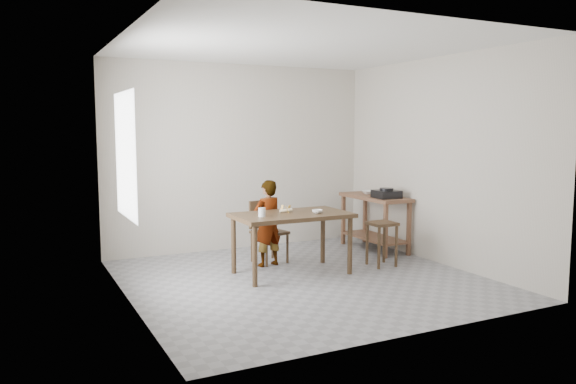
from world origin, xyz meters
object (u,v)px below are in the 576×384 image
dining_table (292,244)px  prep_counter (375,223)px  dining_chair (270,232)px  stool (382,244)px  child (268,223)px

dining_table → prep_counter: size_ratio=1.17×
prep_counter → dining_chair: (-1.72, -0.04, 0.01)m
prep_counter → stool: prep_counter is taller
dining_chair → stool: (1.22, -0.82, -0.12)m
child → dining_chair: bearing=-132.7°
dining_chair → child: bearing=-133.1°
child → dining_chair: child is taller
prep_counter → child: (-1.82, -0.20, 0.16)m
child → stool: size_ratio=1.95×
prep_counter → dining_chair: size_ratio=1.47×
dining_table → child: size_ratio=1.25×
child → prep_counter: bearing=175.9°
prep_counter → child: size_ratio=1.07×
child → dining_table: bearing=90.6°
dining_table → stool: size_ratio=2.44×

